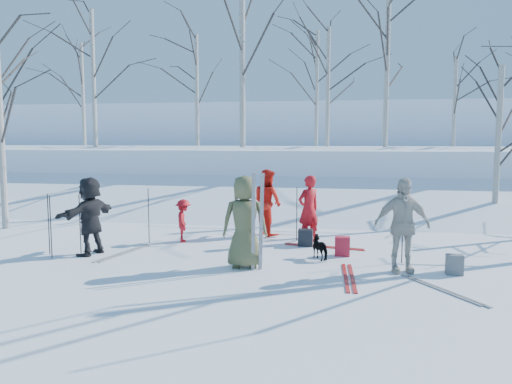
% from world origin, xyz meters
% --- Properties ---
extents(ground, '(120.00, 120.00, 0.00)m').
position_xyz_m(ground, '(0.00, 0.00, 0.00)').
color(ground, white).
rests_on(ground, ground).
extents(snow_ramp, '(70.00, 9.49, 4.12)m').
position_xyz_m(snow_ramp, '(0.00, 7.00, 0.15)').
color(snow_ramp, white).
rests_on(snow_ramp, ground).
extents(snow_plateau, '(70.00, 18.00, 2.20)m').
position_xyz_m(snow_plateau, '(0.00, 17.00, 1.00)').
color(snow_plateau, white).
rests_on(snow_plateau, ground).
extents(far_hill, '(90.00, 30.00, 6.00)m').
position_xyz_m(far_hill, '(0.00, 38.00, 2.00)').
color(far_hill, white).
rests_on(far_hill, ground).
extents(skier_olive_center, '(0.97, 0.70, 1.83)m').
position_xyz_m(skier_olive_center, '(0.11, -0.40, 0.91)').
color(skier_olive_center, '#4F5331').
rests_on(skier_olive_center, ground).
extents(skier_red_north, '(0.71, 0.70, 1.65)m').
position_xyz_m(skier_red_north, '(1.18, 2.20, 0.83)').
color(skier_red_north, '#B51018').
rests_on(skier_red_north, ground).
extents(skier_redor_behind, '(1.07, 1.06, 1.74)m').
position_xyz_m(skier_redor_behind, '(0.04, 3.00, 0.87)').
color(skier_redor_behind, red).
rests_on(skier_redor_behind, ground).
extents(skier_red_seated, '(0.59, 0.77, 1.06)m').
position_xyz_m(skier_red_seated, '(-1.86, 1.75, 0.53)').
color(skier_red_seated, '#B51018').
rests_on(skier_red_seated, ground).
extents(skier_cream_east, '(1.12, 0.62, 1.81)m').
position_xyz_m(skier_cream_east, '(3.11, -0.22, 0.91)').
color(skier_cream_east, beige).
rests_on(skier_cream_east, ground).
extents(skier_grey_west, '(0.92, 1.67, 1.71)m').
position_xyz_m(skier_grey_west, '(-3.44, 0.11, 0.86)').
color(skier_grey_west, black).
rests_on(skier_grey_west, ground).
extents(dog, '(0.58, 0.64, 0.51)m').
position_xyz_m(dog, '(1.57, 0.55, 0.25)').
color(dog, black).
rests_on(dog, ground).
extents(upright_ski_left, '(0.12, 0.17, 1.90)m').
position_xyz_m(upright_ski_left, '(0.32, -0.61, 0.95)').
color(upright_ski_left, silver).
rests_on(upright_ski_left, ground).
extents(upright_ski_right, '(0.15, 0.23, 1.89)m').
position_xyz_m(upright_ski_right, '(0.47, -0.61, 0.95)').
color(upright_ski_right, silver).
rests_on(upright_ski_right, ground).
extents(ski_pair_a, '(0.36, 1.92, 0.02)m').
position_xyz_m(ski_pair_a, '(2.14, -0.82, 0.01)').
color(ski_pair_a, '#AB1B18').
rests_on(ski_pair_a, ground).
extents(ski_pair_b, '(0.92, 1.98, 0.02)m').
position_xyz_m(ski_pair_b, '(1.58, 1.74, 0.01)').
color(ski_pair_b, '#AB1B18').
rests_on(ski_pair_b, ground).
extents(ski_pair_c, '(1.00, 1.98, 0.02)m').
position_xyz_m(ski_pair_c, '(-2.77, 0.34, 0.01)').
color(ski_pair_c, silver).
rests_on(ski_pair_c, ground).
extents(ski_pair_d, '(1.92, 2.08, 0.02)m').
position_xyz_m(ski_pair_d, '(3.67, -1.30, 0.01)').
color(ski_pair_d, silver).
rests_on(ski_pair_d, ground).
extents(ski_pole_a, '(0.02, 0.02, 1.34)m').
position_xyz_m(ski_pole_a, '(3.21, 0.52, 0.67)').
color(ski_pole_a, black).
rests_on(ski_pole_a, ground).
extents(ski_pole_b, '(0.02, 0.02, 1.34)m').
position_xyz_m(ski_pole_b, '(0.87, 2.43, 0.67)').
color(ski_pole_b, black).
rests_on(ski_pole_b, ground).
extents(ski_pole_c, '(0.02, 0.02, 1.34)m').
position_xyz_m(ski_pole_c, '(-3.63, 0.00, 0.67)').
color(ski_pole_c, black).
rests_on(ski_pole_c, ground).
extents(ski_pole_d, '(0.02, 0.02, 1.34)m').
position_xyz_m(ski_pole_d, '(-4.34, -0.06, 0.67)').
color(ski_pole_d, black).
rests_on(ski_pole_d, ground).
extents(ski_pole_e, '(0.02, 0.02, 1.34)m').
position_xyz_m(ski_pole_e, '(-4.10, -0.36, 0.67)').
color(ski_pole_e, black).
rests_on(ski_pole_e, ground).
extents(ski_pole_f, '(0.02, 0.02, 1.34)m').
position_xyz_m(ski_pole_f, '(-2.66, 1.50, 0.67)').
color(ski_pole_f, black).
rests_on(ski_pole_f, ground).
extents(backpack_red, '(0.32, 0.22, 0.42)m').
position_xyz_m(backpack_red, '(2.01, 0.93, 0.21)').
color(backpack_red, '#B41B2D').
rests_on(backpack_red, ground).
extents(backpack_grey, '(0.30, 0.20, 0.38)m').
position_xyz_m(backpack_grey, '(4.08, -0.24, 0.19)').
color(backpack_grey, '#55585C').
rests_on(backpack_grey, ground).
extents(backpack_dark, '(0.34, 0.24, 0.40)m').
position_xyz_m(backpack_dark, '(1.14, 1.79, 0.20)').
color(backpack_dark, black).
rests_on(backpack_dark, ground).
extents(birch_plateau_a, '(6.12, 6.12, 7.88)m').
position_xyz_m(birch_plateau_a, '(-1.99, 9.65, 6.14)').
color(birch_plateau_a, silver).
rests_on(birch_plateau_a, snow_plateau).
extents(birch_plateau_b, '(4.82, 4.82, 6.04)m').
position_xyz_m(birch_plateau_b, '(-9.12, 11.23, 5.22)').
color(birch_plateau_b, silver).
rests_on(birch_plateau_b, snow_plateau).
extents(birch_plateau_c, '(4.65, 4.65, 5.79)m').
position_xyz_m(birch_plateau_c, '(0.56, 16.21, 5.10)').
color(birch_plateau_c, silver).
rests_on(birch_plateau_c, snow_plateau).
extents(birch_plateau_e, '(4.30, 4.30, 5.29)m').
position_xyz_m(birch_plateau_e, '(-11.54, 14.63, 4.84)').
color(birch_plateau_e, silver).
rests_on(birch_plateau_e, snow_plateau).
extents(birch_plateau_f, '(4.15, 4.15, 5.07)m').
position_xyz_m(birch_plateau_f, '(1.27, 12.02, 4.73)').
color(birch_plateau_f, silver).
rests_on(birch_plateau_f, snow_plateau).
extents(birch_plateau_g, '(4.26, 4.26, 5.23)m').
position_xyz_m(birch_plateau_g, '(-4.95, 13.33, 4.82)').
color(birch_plateau_g, silver).
rests_on(birch_plateau_g, snow_plateau).
extents(birch_plateau_i, '(5.11, 5.11, 6.45)m').
position_xyz_m(birch_plateau_i, '(3.60, 10.70, 5.42)').
color(birch_plateau_i, silver).
rests_on(birch_plateau_i, snow_plateau).
extents(birch_plateau_j, '(3.29, 3.29, 3.85)m').
position_xyz_m(birch_plateau_j, '(6.65, 12.97, 4.12)').
color(birch_plateau_j, silver).
rests_on(birch_plateau_j, snow_plateau).
extents(birch_edge_a, '(4.30, 4.30, 5.29)m').
position_xyz_m(birch_edge_a, '(-7.45, 2.67, 2.64)').
color(birch_edge_a, silver).
rests_on(birch_edge_a, ground).
extents(birch_edge_d, '(4.93, 4.93, 6.18)m').
position_xyz_m(birch_edge_d, '(-9.39, 5.24, 3.09)').
color(birch_edge_d, silver).
rests_on(birch_edge_d, ground).
extents(birch_edge_e, '(3.89, 3.89, 4.69)m').
position_xyz_m(birch_edge_e, '(6.54, 6.13, 2.35)').
color(birch_edge_e, silver).
rests_on(birch_edge_e, ground).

